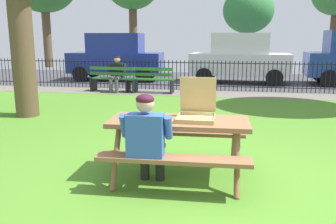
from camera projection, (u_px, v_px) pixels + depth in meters
name	position (u px, v px, depth m)	size (l,w,h in m)	color
ground	(218.00, 140.00, 6.42)	(28.00, 11.96, 0.02)	#4F8828
cobblestone_walkway	(224.00, 94.00, 11.51)	(28.00, 1.40, 0.01)	slate
street_asphalt	(226.00, 80.00, 15.24)	(28.00, 6.36, 0.01)	#424247
picnic_table_foreground	(179.00, 132.00, 4.62)	(1.85, 1.54, 0.79)	#8D5E3D
pizza_box_open	(196.00, 112.00, 4.59)	(0.48, 0.53, 0.53)	tan
adult_at_table	(147.00, 138.00, 4.16)	(0.62, 0.60, 1.19)	black
iron_fence_streetside	(225.00, 76.00, 12.07)	(20.70, 0.03, 1.04)	black
park_bench_left	(114.00, 79.00, 11.92)	(1.63, 0.60, 0.85)	#2F5E36
park_bench_center	(150.00, 80.00, 11.71)	(1.62, 0.53, 0.85)	#286324
person_on_park_bench	(117.00, 72.00, 11.87)	(0.62, 0.60, 1.19)	#494949
parked_car_far_left	(116.00, 56.00, 15.07)	(3.99, 2.02, 1.98)	navy
parked_car_left	(240.00, 58.00, 14.18)	(3.99, 2.02, 1.98)	silver
far_tree_center	(248.00, 11.00, 19.21)	(2.75, 2.75, 4.48)	brown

